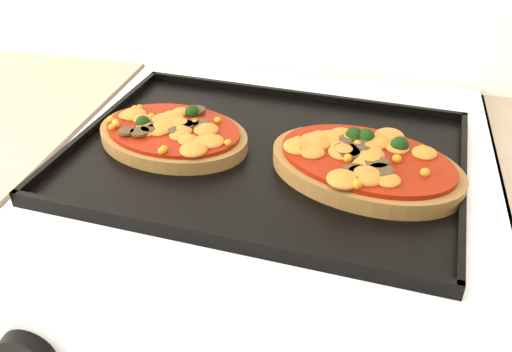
% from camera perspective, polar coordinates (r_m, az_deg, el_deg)
% --- Properties ---
extents(baking_tray, '(0.54, 0.42, 0.02)m').
position_cam_1_polar(baking_tray, '(0.76, 0.86, 2.15)').
color(baking_tray, black).
rests_on(baking_tray, stove).
extents(pizza_left, '(0.24, 0.19, 0.03)m').
position_cam_1_polar(pizza_left, '(0.79, -8.31, 4.28)').
color(pizza_left, brown).
rests_on(pizza_left, baking_tray).
extents(pizza_right, '(0.28, 0.23, 0.04)m').
position_cam_1_polar(pizza_right, '(0.72, 10.94, 1.26)').
color(pizza_right, brown).
rests_on(pizza_right, baking_tray).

